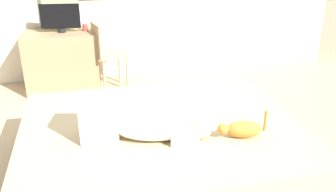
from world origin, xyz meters
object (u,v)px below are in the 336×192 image
object	(u,v)px
cat	(242,129)
chair_by_desk	(106,51)
person_lying	(140,124)
bed	(162,150)
cup	(85,27)
tv_monitor	(60,18)
desk	(62,61)

from	to	relation	value
cat	chair_by_desk	distance (m)	2.50
chair_by_desk	person_lying	bearing A→B (deg)	-87.92
bed	cup	world-z (taller)	cup
cat	cup	size ratio (longest dim) A/B	4.04
chair_by_desk	tv_monitor	bearing A→B (deg)	162.46
bed	chair_by_desk	distance (m)	2.07
bed	cat	world-z (taller)	cat
bed	cat	size ratio (longest dim) A/B	6.27
cat	bed	bearing A→B (deg)	147.58
bed	cup	xyz separation A→B (m)	(-0.50, 2.20, 0.55)
tv_monitor	chair_by_desk	distance (m)	0.68
cat	person_lying	bearing A→B (deg)	167.48
bed	tv_monitor	distance (m)	2.43
bed	cup	bearing A→B (deg)	102.74
desk	cat	bearing A→B (deg)	-61.98
cat	tv_monitor	xyz separation A→B (m)	(-1.31, 2.53, 0.39)
bed	tv_monitor	xyz separation A→B (m)	(-0.78, 2.20, 0.69)
desk	cup	world-z (taller)	cup
person_lying	cup	size ratio (longest dim) A/B	10.68
person_lying	chair_by_desk	bearing A→B (deg)	92.08
cat	desk	world-z (taller)	desk
person_lying	tv_monitor	bearing A→B (deg)	103.99
person_lying	tv_monitor	size ratio (longest dim) A/B	1.96
bed	person_lying	xyz separation A→B (m)	(-0.19, -0.17, 0.35)
chair_by_desk	cup	bearing A→B (deg)	143.21
person_lying	cup	bearing A→B (deg)	97.29
cup	person_lying	bearing A→B (deg)	-82.71
cat	cup	bearing A→B (deg)	111.98
desk	tv_monitor	distance (m)	0.55
tv_monitor	cup	bearing A→B (deg)	1.18
tv_monitor	cup	distance (m)	0.32
cup	desk	bearing A→B (deg)	-178.95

